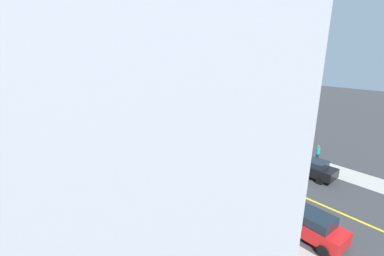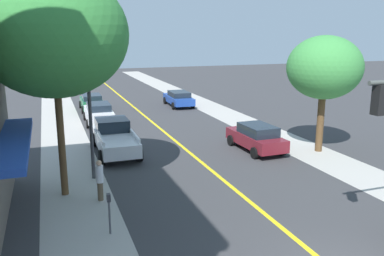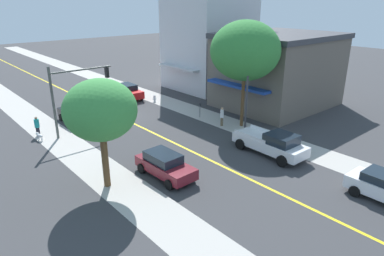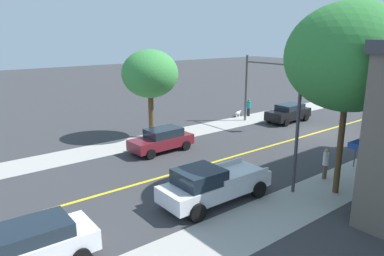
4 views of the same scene
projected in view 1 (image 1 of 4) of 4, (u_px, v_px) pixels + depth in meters
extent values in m
plane|color=#38383A|center=(273.00, 184.00, 21.56)|extent=(140.00, 140.00, 0.00)
cube|color=#ADA8A0|center=(217.00, 213.00, 17.58)|extent=(2.87, 126.00, 0.01)
cube|color=#ADA8A0|center=(312.00, 163.00, 25.54)|extent=(2.87, 126.00, 0.01)
cube|color=yellow|center=(273.00, 184.00, 21.56)|extent=(0.20, 126.00, 0.00)
cube|color=silver|center=(111.00, 159.00, 8.16)|extent=(8.71, 8.47, 14.47)
cube|color=#B7BABF|center=(217.00, 216.00, 12.27)|extent=(0.96, 6.43, 0.24)
cube|color=#665B51|center=(51.00, 164.00, 16.96)|extent=(11.26, 9.26, 6.90)
cube|color=#38383D|center=(42.00, 109.00, 15.92)|extent=(11.56, 9.56, 0.50)
cube|color=#1E429E|center=(137.00, 150.00, 20.83)|extent=(1.03, 7.04, 0.24)
cylinder|color=brown|center=(142.00, 147.00, 23.59)|extent=(0.29, 0.29, 4.41)
ellipsoid|color=#337F38|center=(139.00, 99.00, 22.37)|extent=(5.80, 5.80, 4.93)
cylinder|color=brown|center=(232.00, 124.00, 33.65)|extent=(0.40, 0.40, 3.23)
ellipsoid|color=#3D8E42|center=(233.00, 99.00, 32.77)|extent=(4.11, 4.11, 3.49)
cylinder|color=silver|center=(251.00, 219.00, 16.56)|extent=(0.24, 0.24, 0.56)
sphere|color=#B2B2B7|center=(251.00, 214.00, 16.46)|extent=(0.22, 0.22, 0.22)
cylinder|color=#B2B2B7|center=(249.00, 220.00, 16.44)|extent=(0.10, 0.10, 0.10)
cylinder|color=#B2B2B7|center=(253.00, 218.00, 16.65)|extent=(0.10, 0.10, 0.10)
cylinder|color=#4C4C51|center=(181.00, 175.00, 21.76)|extent=(0.07, 0.07, 1.18)
cube|color=#2D2D33|center=(180.00, 167.00, 21.55)|extent=(0.12, 0.18, 0.26)
cylinder|color=#474C47|center=(300.00, 132.00, 25.85)|extent=(0.20, 0.20, 5.80)
cylinder|color=#474C47|center=(288.00, 112.00, 23.63)|extent=(5.17, 0.14, 0.14)
cube|color=black|center=(274.00, 122.00, 22.43)|extent=(0.26, 0.32, 0.90)
sphere|color=red|center=(274.00, 118.00, 22.35)|extent=(0.20, 0.20, 0.20)
sphere|color=yellow|center=(274.00, 122.00, 22.43)|extent=(0.20, 0.20, 0.20)
sphere|color=green|center=(273.00, 125.00, 22.52)|extent=(0.20, 0.20, 0.20)
cylinder|color=#38383D|center=(146.00, 133.00, 25.40)|extent=(0.16, 0.16, 5.74)
ellipsoid|color=silver|center=(144.00, 103.00, 24.55)|extent=(0.70, 0.36, 0.24)
cube|color=red|center=(308.00, 226.00, 15.23)|extent=(1.83, 4.19, 0.77)
cube|color=#19232D|center=(313.00, 218.00, 14.89)|extent=(1.57, 2.28, 0.56)
cylinder|color=black|center=(278.00, 225.00, 15.87)|extent=(0.24, 0.65, 0.64)
cylinder|color=black|center=(294.00, 215.00, 16.88)|extent=(0.24, 0.65, 0.64)
cylinder|color=black|center=(323.00, 251.00, 13.80)|extent=(0.24, 0.65, 0.64)
cylinder|color=black|center=(338.00, 238.00, 14.80)|extent=(0.24, 0.65, 0.64)
cube|color=maroon|center=(206.00, 133.00, 32.89)|extent=(1.85, 4.33, 0.67)
cube|color=#19232D|center=(207.00, 129.00, 32.56)|extent=(1.58, 2.36, 0.55)
cylinder|color=black|center=(193.00, 135.00, 33.46)|extent=(0.24, 0.65, 0.64)
cylinder|color=black|center=(203.00, 132.00, 34.55)|extent=(0.24, 0.65, 0.64)
cylinder|color=black|center=(209.00, 140.00, 31.41)|extent=(0.24, 0.65, 0.64)
cylinder|color=black|center=(218.00, 137.00, 32.50)|extent=(0.24, 0.65, 0.64)
cube|color=black|center=(308.00, 168.00, 22.90)|extent=(1.94, 4.55, 0.78)
cube|color=#19232D|center=(311.00, 162.00, 22.56)|extent=(1.65, 2.48, 0.47)
cylinder|color=black|center=(287.00, 169.00, 23.51)|extent=(0.24, 0.65, 0.64)
cylinder|color=black|center=(296.00, 164.00, 24.64)|extent=(0.24, 0.65, 0.64)
cylinder|color=black|center=(320.00, 181.00, 21.38)|extent=(0.24, 0.65, 0.64)
cylinder|color=black|center=(329.00, 174.00, 22.51)|extent=(0.24, 0.65, 0.64)
cube|color=silver|center=(114.00, 126.00, 35.94)|extent=(1.94, 4.45, 0.74)
cube|color=#19232D|center=(115.00, 122.00, 35.61)|extent=(1.67, 2.41, 0.48)
cylinder|color=black|center=(104.00, 127.00, 36.60)|extent=(0.23, 0.64, 0.64)
cylinder|color=black|center=(117.00, 125.00, 37.69)|extent=(0.23, 0.64, 0.64)
cylinder|color=black|center=(112.00, 132.00, 34.40)|extent=(0.23, 0.64, 0.64)
cylinder|color=black|center=(125.00, 130.00, 35.50)|extent=(0.23, 0.64, 0.64)
cube|color=#1E429E|center=(146.00, 112.00, 44.43)|extent=(1.95, 4.67, 0.61)
cube|color=#19232D|center=(147.00, 110.00, 44.11)|extent=(1.67, 2.54, 0.46)
cylinder|color=black|center=(138.00, 113.00, 45.15)|extent=(0.24, 0.65, 0.64)
cylinder|color=black|center=(147.00, 112.00, 46.20)|extent=(0.24, 0.65, 0.64)
cylinder|color=black|center=(146.00, 117.00, 42.83)|extent=(0.24, 0.65, 0.64)
cylinder|color=black|center=(156.00, 115.00, 43.88)|extent=(0.24, 0.65, 0.64)
cube|color=#196638|center=(100.00, 119.00, 40.09)|extent=(1.78, 4.23, 0.67)
cube|color=#19232D|center=(100.00, 115.00, 39.78)|extent=(1.55, 2.29, 0.42)
cylinder|color=black|center=(92.00, 120.00, 40.71)|extent=(0.23, 0.64, 0.64)
cylinder|color=black|center=(103.00, 118.00, 41.75)|extent=(0.23, 0.64, 0.64)
cylinder|color=black|center=(98.00, 124.00, 38.63)|extent=(0.23, 0.64, 0.64)
cylinder|color=black|center=(109.00, 122.00, 39.67)|extent=(0.23, 0.64, 0.64)
cube|color=silver|center=(143.00, 141.00, 29.72)|extent=(2.02, 5.54, 0.72)
cube|color=#19232D|center=(139.00, 133.00, 30.27)|extent=(1.82, 2.01, 0.67)
cube|color=silver|center=(140.00, 141.00, 28.22)|extent=(0.14, 2.87, 0.24)
cube|color=silver|center=(155.00, 138.00, 29.30)|extent=(0.14, 2.87, 0.24)
cylinder|color=black|center=(128.00, 141.00, 30.64)|extent=(0.29, 0.80, 0.80)
cylinder|color=black|center=(143.00, 138.00, 31.81)|extent=(0.29, 0.80, 0.80)
cylinder|color=black|center=(144.00, 150.00, 27.83)|extent=(0.29, 0.80, 0.80)
cylinder|color=black|center=(159.00, 146.00, 29.00)|extent=(0.29, 0.80, 0.80)
cylinder|color=black|center=(317.00, 157.00, 26.04)|extent=(0.29, 0.29, 0.75)
cylinder|color=teal|center=(318.00, 151.00, 25.85)|extent=(0.39, 0.39, 0.68)
sphere|color=#936B4C|center=(319.00, 146.00, 25.72)|extent=(0.21, 0.21, 0.21)
cylinder|color=brown|center=(162.00, 166.00, 24.06)|extent=(0.23, 0.23, 0.77)
cylinder|color=silver|center=(162.00, 158.00, 23.86)|extent=(0.31, 0.31, 0.71)
sphere|color=tan|center=(161.00, 154.00, 23.73)|extent=(0.22, 0.22, 0.22)
ellipsoid|color=silver|center=(307.00, 153.00, 27.05)|extent=(0.42, 0.71, 0.29)
sphere|color=silver|center=(311.00, 153.00, 26.80)|extent=(0.24, 0.24, 0.24)
cylinder|color=silver|center=(309.00, 156.00, 26.98)|extent=(0.10, 0.10, 0.27)
cylinder|color=silver|center=(304.00, 155.00, 27.27)|extent=(0.10, 0.10, 0.27)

